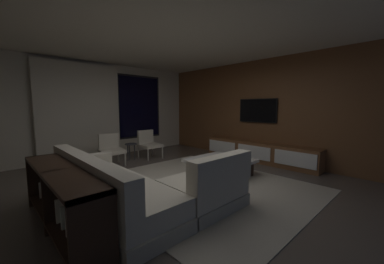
# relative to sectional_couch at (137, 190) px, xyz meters

# --- Properties ---
(floor) EXTENTS (9.20, 9.20, 0.00)m
(floor) POSITION_rel_sectional_couch_xyz_m (0.97, 0.18, -0.29)
(floor) COLOR #564C44
(back_wall_with_window) EXTENTS (6.60, 0.30, 2.70)m
(back_wall_with_window) POSITION_rel_sectional_couch_xyz_m (0.91, 3.80, 1.05)
(back_wall_with_window) COLOR beige
(back_wall_with_window) RESTS_ON floor
(media_wall) EXTENTS (0.12, 7.80, 2.70)m
(media_wall) POSITION_rel_sectional_couch_xyz_m (4.03, 0.18, 1.06)
(media_wall) COLOR brown
(media_wall) RESTS_ON floor
(ceiling) EXTENTS (8.20, 8.20, 0.00)m
(ceiling) POSITION_rel_sectional_couch_xyz_m (0.97, 0.18, 2.41)
(ceiling) COLOR beige
(area_rug) EXTENTS (3.20, 3.80, 0.01)m
(area_rug) POSITION_rel_sectional_couch_xyz_m (1.32, 0.08, -0.28)
(area_rug) COLOR #ADA391
(area_rug) RESTS_ON floor
(sectional_couch) EXTENTS (1.98, 2.50, 0.82)m
(sectional_couch) POSITION_rel_sectional_couch_xyz_m (0.00, 0.00, 0.00)
(sectional_couch) COLOR #B1A997
(sectional_couch) RESTS_ON floor
(coffee_table) EXTENTS (1.16, 1.16, 0.36)m
(coffee_table) POSITION_rel_sectional_couch_xyz_m (2.05, 0.18, -0.10)
(coffee_table) COLOR black
(coffee_table) RESTS_ON floor
(book_stack_on_coffee_table) EXTENTS (0.27, 0.18, 0.05)m
(book_stack_on_coffee_table) POSITION_rel_sectional_couch_xyz_m (2.16, 0.28, 0.10)
(book_stack_on_coffee_table) COLOR #CE6B7B
(book_stack_on_coffee_table) RESTS_ON coffee_table
(accent_chair_near_window) EXTENTS (0.54, 0.56, 0.78)m
(accent_chair_near_window) POSITION_rel_sectional_couch_xyz_m (1.90, 2.68, 0.14)
(accent_chair_near_window) COLOR #B2ADA0
(accent_chair_near_window) RESTS_ON floor
(accent_chair_by_curtain) EXTENTS (0.60, 0.62, 0.78)m
(accent_chair_by_curtain) POSITION_rel_sectional_couch_xyz_m (0.77, 2.64, 0.14)
(accent_chair_by_curtain) COLOR #B2ADA0
(accent_chair_by_curtain) RESTS_ON floor
(side_stool) EXTENTS (0.32, 0.32, 0.46)m
(side_stool) POSITION_rel_sectional_couch_xyz_m (1.37, 2.74, 0.08)
(side_stool) COLOR #333338
(side_stool) RESTS_ON floor
(media_console) EXTENTS (0.46, 3.10, 0.52)m
(media_console) POSITION_rel_sectional_couch_xyz_m (3.74, 0.23, -0.04)
(media_console) COLOR brown
(media_console) RESTS_ON floor
(mounted_tv) EXTENTS (0.05, 1.10, 0.64)m
(mounted_tv) POSITION_rel_sectional_couch_xyz_m (3.93, 0.43, 1.06)
(mounted_tv) COLOR black
(console_table_behind_couch) EXTENTS (0.40, 2.10, 0.74)m
(console_table_behind_couch) POSITION_rel_sectional_couch_xyz_m (-0.91, 0.13, 0.13)
(console_table_behind_couch) COLOR black
(console_table_behind_couch) RESTS_ON floor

